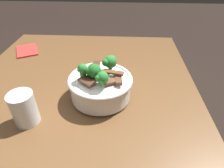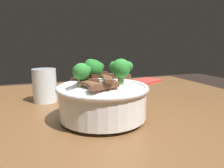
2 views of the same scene
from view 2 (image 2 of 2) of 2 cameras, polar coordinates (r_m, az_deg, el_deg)
dining_table at (r=0.62m, az=-15.03°, el=-19.38°), size 1.32×0.87×0.81m
rice_bowl at (r=0.49m, az=-2.61°, el=-3.18°), size 0.21×0.21×0.15m
drinking_glass at (r=0.68m, az=-17.94°, el=-0.96°), size 0.07×0.07×0.10m
folded_napkin at (r=1.00m, az=9.22°, el=0.86°), size 0.17×0.15×0.01m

